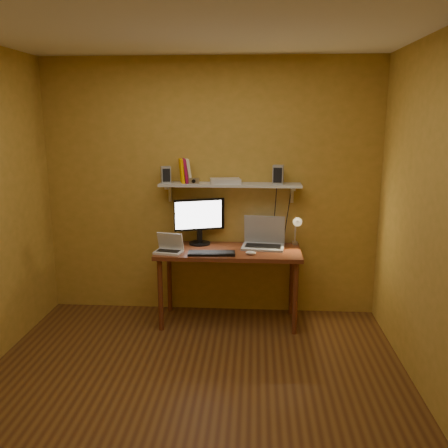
# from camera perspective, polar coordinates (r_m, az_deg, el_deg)

# --- Properties ---
(room) EXTENTS (3.44, 3.24, 2.64)m
(room) POSITION_cam_1_polar(r_m,az_deg,el_deg) (3.28, -4.22, 0.16)
(room) COLOR brown
(room) RESTS_ON ground
(desk) EXTENTS (1.40, 0.60, 0.75)m
(desk) POSITION_cam_1_polar(r_m,az_deg,el_deg) (4.66, 0.58, -4.11)
(desk) COLOR maroon
(desk) RESTS_ON ground
(wall_shelf) EXTENTS (1.40, 0.25, 0.21)m
(wall_shelf) POSITION_cam_1_polar(r_m,az_deg,el_deg) (4.70, 0.74, 4.71)
(wall_shelf) COLOR silver
(wall_shelf) RESTS_ON room
(monitor) EXTENTS (0.49, 0.28, 0.47)m
(monitor) POSITION_cam_1_polar(r_m,az_deg,el_deg) (4.78, -2.98, 0.61)
(monitor) COLOR black
(monitor) RESTS_ON desk
(laptop) EXTENTS (0.44, 0.34, 0.30)m
(laptop) POSITION_cam_1_polar(r_m,az_deg,el_deg) (4.74, 4.79, -1.79)
(laptop) COLOR gray
(laptop) RESTS_ON desk
(netbook) EXTENTS (0.28, 0.23, 0.19)m
(netbook) POSITION_cam_1_polar(r_m,az_deg,el_deg) (4.56, -6.60, -2.76)
(netbook) COLOR silver
(netbook) RESTS_ON desk
(keyboard) EXTENTS (0.45, 0.17, 0.02)m
(keyboard) POSITION_cam_1_polar(r_m,az_deg,el_deg) (4.47, -1.50, -3.54)
(keyboard) COLOR black
(keyboard) RESTS_ON desk
(mouse) EXTENTS (0.11, 0.08, 0.03)m
(mouse) POSITION_cam_1_polar(r_m,az_deg,el_deg) (4.47, 3.23, -3.48)
(mouse) COLOR silver
(mouse) RESTS_ON desk
(desk_lamp) EXTENTS (0.09, 0.23, 0.38)m
(desk_lamp) POSITION_cam_1_polar(r_m,az_deg,el_deg) (4.72, 8.71, -0.35)
(desk_lamp) COLOR silver
(desk_lamp) RESTS_ON desk
(speaker_left) EXTENTS (0.11, 0.11, 0.16)m
(speaker_left) POSITION_cam_1_polar(r_m,az_deg,el_deg) (4.76, -7.02, 5.91)
(speaker_left) COLOR gray
(speaker_left) RESTS_ON wall_shelf
(speaker_right) EXTENTS (0.12, 0.12, 0.18)m
(speaker_right) POSITION_cam_1_polar(r_m,az_deg,el_deg) (4.67, 6.54, 5.92)
(speaker_right) COLOR gray
(speaker_right) RESTS_ON wall_shelf
(books) EXTENTS (0.16, 0.17, 0.24)m
(books) POSITION_cam_1_polar(r_m,az_deg,el_deg) (4.74, -4.71, 6.38)
(books) COLOR #F7AB00
(books) RESTS_ON wall_shelf
(shelf_camera) EXTENTS (0.10, 0.05, 0.06)m
(shelf_camera) POSITION_cam_1_polar(r_m,az_deg,el_deg) (4.65, -3.65, 5.18)
(shelf_camera) COLOR silver
(shelf_camera) RESTS_ON wall_shelf
(router) EXTENTS (0.32, 0.24, 0.05)m
(router) POSITION_cam_1_polar(r_m,az_deg,el_deg) (4.69, 0.17, 5.20)
(router) COLOR silver
(router) RESTS_ON wall_shelf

